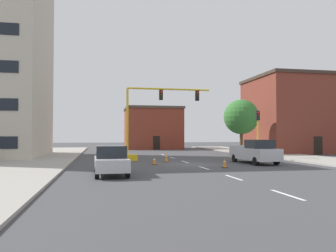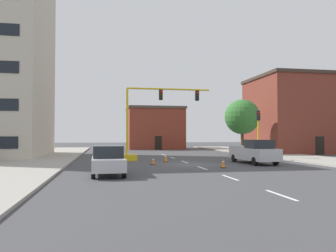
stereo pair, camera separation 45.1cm
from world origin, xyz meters
TOP-DOWN VIEW (x-y plane):
  - ground_plane at (0.00, 0.00)m, footprint 160.00×160.00m
  - sidewalk_left at (-12.68, 8.00)m, footprint 6.00×56.00m
  - sidewalk_right at (12.68, 8.00)m, footprint 6.00×56.00m
  - lane_stripe_seg_0 at (0.00, -14.00)m, footprint 0.16×2.40m
  - lane_stripe_seg_1 at (0.00, -8.50)m, footprint 0.16×2.40m
  - lane_stripe_seg_2 at (0.00, -3.00)m, footprint 0.16×2.40m
  - lane_stripe_seg_3 at (0.00, 2.50)m, footprint 0.16×2.40m
  - lane_stripe_seg_4 at (0.00, 8.00)m, footprint 0.16×2.40m
  - lane_stripe_seg_5 at (0.00, 13.50)m, footprint 0.16×2.40m
  - building_brick_center at (1.41, 31.00)m, footprint 9.49×8.65m
  - building_row_right at (18.27, 14.89)m, footprint 11.15×10.55m
  - traffic_signal_gantry at (-3.76, 5.07)m, footprint 8.83×1.20m
  - traffic_light_pole_right at (8.18, 5.08)m, footprint 0.32×0.47m
  - tree_right_mid at (9.10, 11.27)m, footprint 4.16×4.16m
  - pickup_truck_silver at (5.29, -0.17)m, footprint 2.33×5.51m
  - sedan_silver_near_left at (-6.69, -6.08)m, footprint 1.98×4.55m
  - traffic_cone_roadside_a at (1.51, -3.17)m, footprint 0.36×0.36m
  - traffic_cone_roadside_b at (-1.63, 2.82)m, footprint 0.36×0.36m
  - traffic_cone_roadside_c at (-3.10, 0.31)m, footprint 0.36×0.36m

SIDE VIEW (x-z plane):
  - ground_plane at x=0.00m, z-range 0.00..0.00m
  - lane_stripe_seg_0 at x=0.00m, z-range 0.00..0.01m
  - lane_stripe_seg_1 at x=0.00m, z-range 0.00..0.01m
  - lane_stripe_seg_2 at x=0.00m, z-range 0.00..0.01m
  - lane_stripe_seg_3 at x=0.00m, z-range 0.00..0.01m
  - lane_stripe_seg_4 at x=0.00m, z-range 0.00..0.01m
  - lane_stripe_seg_5 at x=0.00m, z-range 0.00..0.01m
  - sidewalk_left at x=-12.68m, z-range 0.00..0.14m
  - sidewalk_right at x=12.68m, z-range 0.00..0.14m
  - traffic_cone_roadside_c at x=-3.10m, z-range -0.01..0.62m
  - traffic_cone_roadside_a at x=1.51m, z-range -0.01..0.69m
  - traffic_cone_roadside_b at x=-1.63m, z-range -0.01..0.77m
  - sedan_silver_near_left at x=-6.69m, z-range 0.02..1.76m
  - pickup_truck_silver at x=5.29m, z-range -0.02..1.97m
  - traffic_signal_gantry at x=-3.76m, z-range -1.19..5.64m
  - traffic_light_pole_right at x=8.18m, z-range 1.13..5.93m
  - building_brick_center at x=1.41m, z-range 0.01..7.11m
  - tree_right_mid at x=9.10m, z-range 1.21..7.83m
  - building_row_right at x=18.27m, z-range 0.01..10.21m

